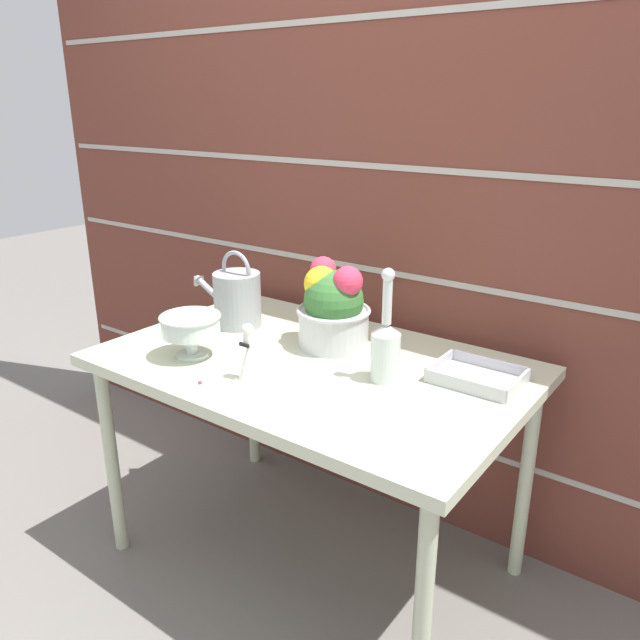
{
  "coord_description": "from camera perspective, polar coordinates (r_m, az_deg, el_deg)",
  "views": [
    {
      "loc": [
        1.06,
        -1.4,
        1.49
      ],
      "look_at": [
        0.0,
        0.04,
        0.86
      ],
      "focal_mm": 35.0,
      "sensor_mm": 36.0,
      "label": 1
    }
  ],
  "objects": [
    {
      "name": "brick_wall",
      "position": [
        2.2,
        7.05,
        9.09
      ],
      "size": [
        3.6,
        0.08,
        2.2
      ],
      "color": "brown",
      "rests_on": "ground_plane"
    },
    {
      "name": "patio_table",
      "position": [
        1.93,
        -0.72,
        -5.5
      ],
      "size": [
        1.28,
        0.82,
        0.74
      ],
      "color": "beige",
      "rests_on": "ground_plane"
    },
    {
      "name": "fallen_petal",
      "position": [
        1.78,
        -10.92,
        -5.64
      ],
      "size": [
        0.01,
        0.01,
        0.01
      ],
      "color": "#E03856",
      "rests_on": "patio_table"
    },
    {
      "name": "flower_planter",
      "position": [
        1.97,
        1.18,
        1.14
      ],
      "size": [
        0.24,
        0.24,
        0.28
      ],
      "color": "#BCBCC1",
      "rests_on": "patio_table"
    },
    {
      "name": "wire_tray",
      "position": [
        1.82,
        14.15,
        -5.13
      ],
      "size": [
        0.24,
        0.19,
        0.04
      ],
      "color": "#B7B7BC",
      "rests_on": "patio_table"
    },
    {
      "name": "figurine_vase",
      "position": [
        1.77,
        -6.55,
        -3.35
      ],
      "size": [
        0.06,
        0.06,
        0.17
      ],
      "color": "white",
      "rests_on": "patio_table"
    },
    {
      "name": "watering_can",
      "position": [
        2.19,
        -7.65,
        2.02
      ],
      "size": [
        0.31,
        0.16,
        0.27
      ],
      "color": "#93999E",
      "rests_on": "patio_table"
    },
    {
      "name": "glass_decanter",
      "position": [
        1.75,
        6.01,
        -2.36
      ],
      "size": [
        0.08,
        0.08,
        0.33
      ],
      "color": "silver",
      "rests_on": "patio_table"
    },
    {
      "name": "ground_plane",
      "position": [
        2.3,
        -0.65,
        -20.94
      ],
      "size": [
        12.0,
        12.0,
        0.0
      ],
      "primitive_type": "plane",
      "color": "slate"
    },
    {
      "name": "crystal_pedestal_bowl",
      "position": [
        1.94,
        -11.74,
        -0.61
      ],
      "size": [
        0.19,
        0.19,
        0.14
      ],
      "color": "silver",
      "rests_on": "patio_table"
    }
  ]
}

